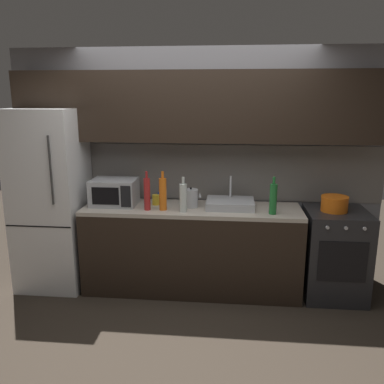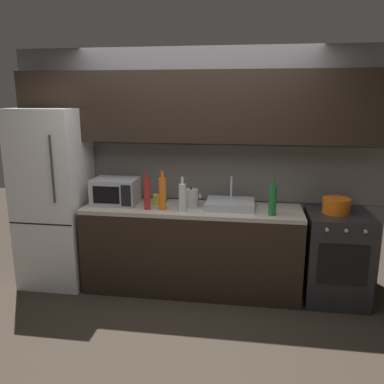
% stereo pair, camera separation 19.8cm
% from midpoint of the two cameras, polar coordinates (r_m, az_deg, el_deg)
% --- Properties ---
extents(ground_plane, '(10.00, 10.00, 0.00)m').
position_cam_midpoint_polar(ground_plane, '(3.63, -3.19, -19.97)').
color(ground_plane, '#2D261E').
extents(back_wall, '(3.96, 0.44, 2.50)m').
position_cam_midpoint_polar(back_wall, '(4.24, -0.98, 7.37)').
color(back_wall, slate).
rests_on(back_wall, ground).
extents(counter_run, '(2.22, 0.60, 0.90)m').
position_cam_midpoint_polar(counter_run, '(4.22, -1.39, -8.09)').
color(counter_run, black).
rests_on(counter_run, ground).
extents(refrigerator, '(0.68, 0.69, 1.89)m').
position_cam_midpoint_polar(refrigerator, '(4.49, -20.64, -1.02)').
color(refrigerator, white).
rests_on(refrigerator, ground).
extents(oven_range, '(0.60, 0.62, 0.90)m').
position_cam_midpoint_polar(oven_range, '(4.30, 18.38, -8.39)').
color(oven_range, '#232326').
rests_on(oven_range, ground).
extents(microwave, '(0.46, 0.35, 0.27)m').
position_cam_midpoint_polar(microwave, '(4.23, -12.34, -0.03)').
color(microwave, '#A8AAAF').
rests_on(microwave, counter_run).
extents(sink_basin, '(0.48, 0.38, 0.30)m').
position_cam_midpoint_polar(sink_basin, '(4.06, 4.08, -1.66)').
color(sink_basin, '#ADAFB5').
rests_on(sink_basin, counter_run).
extents(kettle, '(0.18, 0.14, 0.21)m').
position_cam_midpoint_polar(kettle, '(4.07, -1.55, -0.88)').
color(kettle, '#B7BABF').
rests_on(kettle, counter_run).
extents(wine_bottle_red, '(0.06, 0.06, 0.39)m').
position_cam_midpoint_polar(wine_bottle_red, '(3.98, -7.86, -0.25)').
color(wine_bottle_red, '#A82323').
rests_on(wine_bottle_red, counter_run).
extents(wine_bottle_green, '(0.07, 0.07, 0.36)m').
position_cam_midpoint_polar(wine_bottle_green, '(3.87, 10.08, -0.94)').
color(wine_bottle_green, '#1E6B2D').
rests_on(wine_bottle_green, counter_run).
extents(wine_bottle_clear, '(0.07, 0.07, 0.35)m').
position_cam_midpoint_polar(wine_bottle_clear, '(3.88, -2.72, -0.79)').
color(wine_bottle_clear, silver).
rests_on(wine_bottle_clear, counter_run).
extents(wine_bottle_orange, '(0.07, 0.07, 0.39)m').
position_cam_midpoint_polar(wine_bottle_orange, '(3.96, -5.61, -0.25)').
color(wine_bottle_orange, orange).
rests_on(wine_bottle_orange, counter_run).
extents(mug_yellow, '(0.08, 0.08, 0.10)m').
position_cam_midpoint_polar(mug_yellow, '(4.18, -6.52, -1.12)').
color(mug_yellow, gold).
rests_on(mug_yellow, counter_run).
extents(mug_blue, '(0.08, 0.08, 0.10)m').
position_cam_midpoint_polar(mug_blue, '(4.29, -5.68, -0.74)').
color(mug_blue, '#234299').
rests_on(mug_blue, counter_run).
extents(cooking_pot, '(0.26, 0.26, 0.15)m').
position_cam_midpoint_polar(cooking_pot, '(4.13, 18.38, -1.60)').
color(cooking_pot, orange).
rests_on(cooking_pot, oven_range).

